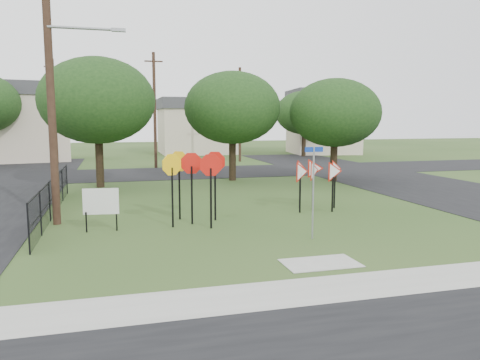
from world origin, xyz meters
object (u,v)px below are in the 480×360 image
(yield_sign_cluster, at_px, (316,172))
(info_board, at_px, (101,203))
(street_name_sign, at_px, (313,187))
(stop_sign_cluster, at_px, (194,171))

(yield_sign_cluster, distance_m, info_board, 8.90)
(street_name_sign, relative_size, yield_sign_cluster, 1.11)
(yield_sign_cluster, xyz_separation_m, info_board, (-8.71, -1.75, -0.61))
(stop_sign_cluster, height_order, info_board, stop_sign_cluster)
(street_name_sign, relative_size, stop_sign_cluster, 1.12)
(street_name_sign, height_order, info_board, street_name_sign)
(stop_sign_cluster, bearing_deg, yield_sign_cluster, 14.16)
(stop_sign_cluster, relative_size, yield_sign_cluster, 1.00)
(info_board, bearing_deg, street_name_sign, -23.22)
(info_board, bearing_deg, stop_sign_cluster, 6.55)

